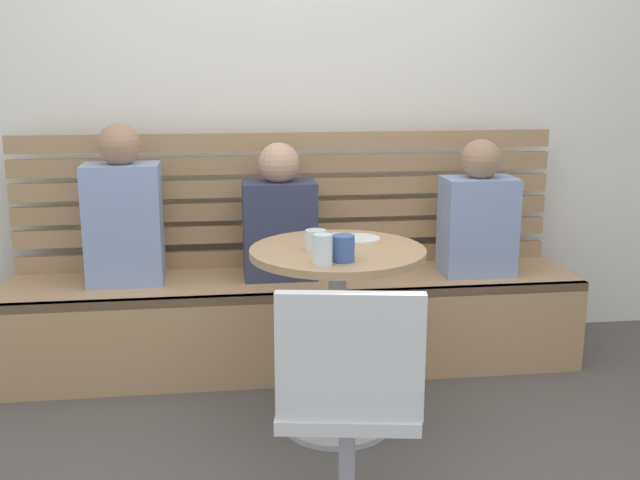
# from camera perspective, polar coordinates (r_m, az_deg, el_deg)

# --- Properties ---
(back_wall) EXTENTS (5.20, 0.10, 2.90)m
(back_wall) POSITION_cam_1_polar(r_m,az_deg,el_deg) (3.89, -2.75, 13.44)
(back_wall) COLOR white
(back_wall) RESTS_ON ground
(booth_bench) EXTENTS (2.70, 0.52, 0.44)m
(booth_bench) POSITION_cam_1_polar(r_m,az_deg,el_deg) (3.66, -1.96, -6.18)
(booth_bench) COLOR tan
(booth_bench) RESTS_ON ground
(booth_backrest) EXTENTS (2.65, 0.04, 0.67)m
(booth_backrest) POSITION_cam_1_polar(r_m,az_deg,el_deg) (3.75, -2.38, 3.11)
(booth_backrest) COLOR #A68157
(booth_backrest) RESTS_ON booth_bench
(cafe_table) EXTENTS (0.68, 0.68, 0.74)m
(cafe_table) POSITION_cam_1_polar(r_m,az_deg,el_deg) (2.97, 1.32, -4.80)
(cafe_table) COLOR #ADADB2
(cafe_table) RESTS_ON ground
(white_chair) EXTENTS (0.46, 0.46, 0.85)m
(white_chair) POSITION_cam_1_polar(r_m,az_deg,el_deg) (2.23, 2.09, -12.68)
(white_chair) COLOR #ADADB2
(white_chair) RESTS_ON ground
(person_adult) EXTENTS (0.34, 0.22, 0.73)m
(person_adult) POSITION_cam_1_polar(r_m,az_deg,el_deg) (3.55, -14.61, 1.97)
(person_adult) COLOR #8C9EC6
(person_adult) RESTS_ON booth_bench
(person_child_left) EXTENTS (0.34, 0.22, 0.64)m
(person_child_left) POSITION_cam_1_polar(r_m,az_deg,el_deg) (3.55, -3.07, 1.60)
(person_child_left) COLOR #333851
(person_child_left) RESTS_ON booth_bench
(person_child_middle) EXTENTS (0.34, 0.22, 0.65)m
(person_child_middle) POSITION_cam_1_polar(r_m,az_deg,el_deg) (3.68, 11.83, 1.84)
(person_child_middle) COLOR #8C9EC6
(person_child_middle) RESTS_ON booth_bench
(cup_water_clear) EXTENTS (0.07, 0.07, 0.11)m
(cup_water_clear) POSITION_cam_1_polar(r_m,az_deg,el_deg) (2.66, 0.22, -0.73)
(cup_water_clear) COLOR white
(cup_water_clear) RESTS_ON cafe_table
(cup_glass_short) EXTENTS (0.08, 0.08, 0.08)m
(cup_glass_short) POSITION_cam_1_polar(r_m,az_deg,el_deg) (2.86, -0.32, -0.03)
(cup_glass_short) COLOR silver
(cup_glass_short) RESTS_ON cafe_table
(cup_espresso_small) EXTENTS (0.06, 0.06, 0.05)m
(cup_espresso_small) POSITION_cam_1_polar(r_m,az_deg,el_deg) (2.91, 1.38, -0.07)
(cup_espresso_small) COLOR silver
(cup_espresso_small) RESTS_ON cafe_table
(cup_mug_blue) EXTENTS (0.08, 0.08, 0.09)m
(cup_mug_blue) POSITION_cam_1_polar(r_m,az_deg,el_deg) (2.71, 1.75, -0.62)
(cup_mug_blue) COLOR #3D5B9E
(cup_mug_blue) RESTS_ON cafe_table
(plate_small) EXTENTS (0.17, 0.17, 0.01)m
(plate_small) POSITION_cam_1_polar(r_m,az_deg,el_deg) (3.03, 2.93, 0.07)
(plate_small) COLOR white
(plate_small) RESTS_ON cafe_table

